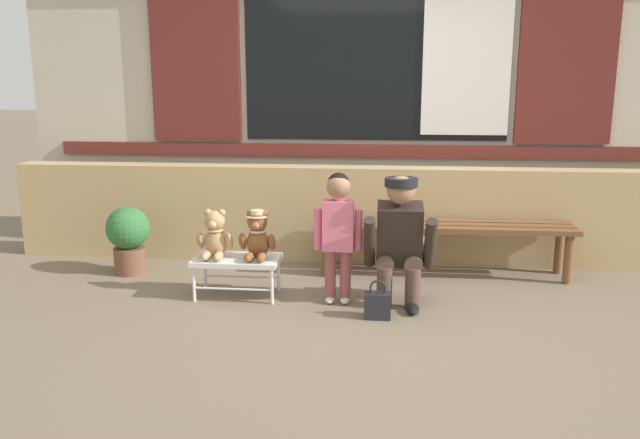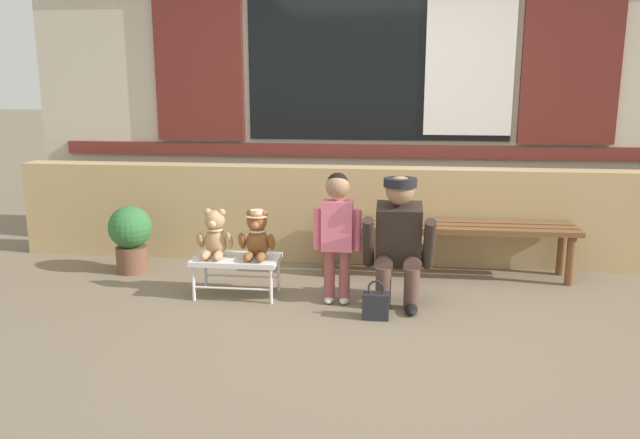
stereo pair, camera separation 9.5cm
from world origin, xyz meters
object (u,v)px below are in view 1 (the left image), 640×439
wooden_bench_long (444,231)px  teddy_bear_with_hat (257,236)px  teddy_bear_plain (215,236)px  handbag_on_ground (377,305)px  child_standing (338,224)px  adult_crouching (401,240)px  potted_plant (128,236)px  small_display_bench (237,262)px

wooden_bench_long → teddy_bear_with_hat: size_ratio=5.78×
wooden_bench_long → teddy_bear_plain: bearing=-158.2°
handbag_on_ground → child_standing: bearing=135.4°
adult_crouching → potted_plant: 2.32m
wooden_bench_long → child_standing: child_standing is taller
child_standing → small_display_bench: bearing=175.3°
small_display_bench → child_standing: size_ratio=0.67×
small_display_bench → potted_plant: potted_plant is taller
adult_crouching → potted_plant: adult_crouching is taller
handbag_on_ground → potted_plant: (-2.09, 0.84, 0.23)m
potted_plant → teddy_bear_plain: bearing=-29.0°
adult_crouching → wooden_bench_long: bearing=63.6°
teddy_bear_plain → adult_crouching: bearing=-2.7°
handbag_on_ground → adult_crouching: bearing=61.8°
potted_plant → handbag_on_ground: bearing=-21.9°
adult_crouching → handbag_on_ground: bearing=-118.2°
small_display_bench → teddy_bear_with_hat: (0.16, 0.00, 0.21)m
handbag_on_ground → wooden_bench_long: bearing=63.1°
adult_crouching → potted_plant: size_ratio=1.67×
wooden_bench_long → child_standing: bearing=-137.3°
teddy_bear_with_hat → handbag_on_ground: teddy_bear_with_hat is taller
teddy_bear_with_hat → child_standing: 0.62m
small_display_bench → child_standing: bearing=-4.7°
teddy_bear_with_hat → handbag_on_ground: bearing=-21.6°
small_display_bench → teddy_bear_plain: (-0.16, 0.00, 0.20)m
adult_crouching → potted_plant: bearing=166.3°
wooden_bench_long → adult_crouching: size_ratio=2.21×
teddy_bear_with_hat → child_standing: size_ratio=0.38×
small_display_bench → adult_crouching: (1.21, -0.06, 0.21)m
wooden_bench_long → potted_plant: size_ratio=3.68×
child_standing → teddy_bear_with_hat: bearing=173.8°
child_standing → potted_plant: (-1.80, 0.55, -0.27)m
child_standing → potted_plant: 1.90m
teddy_bear_plain → potted_plant: teddy_bear_plain is taller
child_standing → handbag_on_ground: size_ratio=3.52×
teddy_bear_plain → child_standing: 0.93m
small_display_bench → child_standing: child_standing is taller
small_display_bench → potted_plant: (-1.04, 0.49, 0.06)m
handbag_on_ground → potted_plant: 2.26m
handbag_on_ground → teddy_bear_with_hat: bearing=158.4°
child_standing → handbag_on_ground: (0.29, -0.29, -0.50)m
small_display_bench → adult_crouching: adult_crouching is taller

